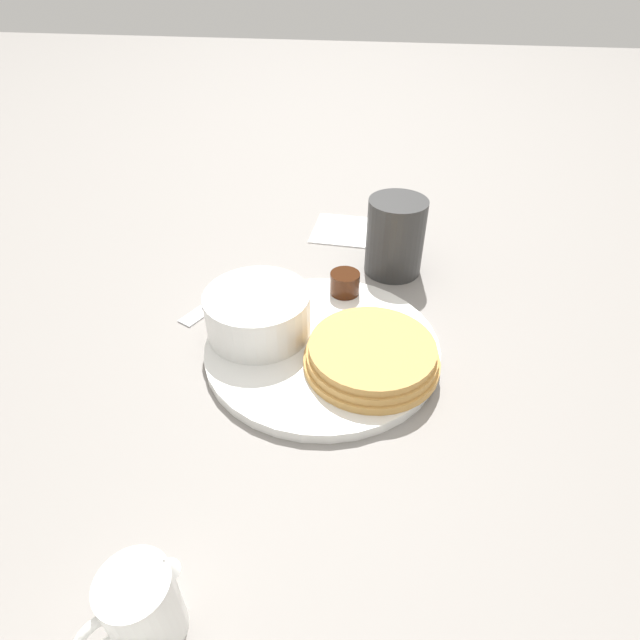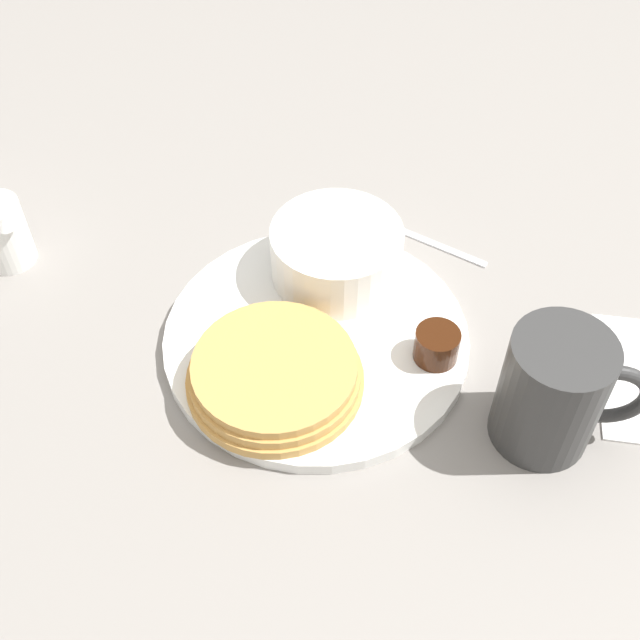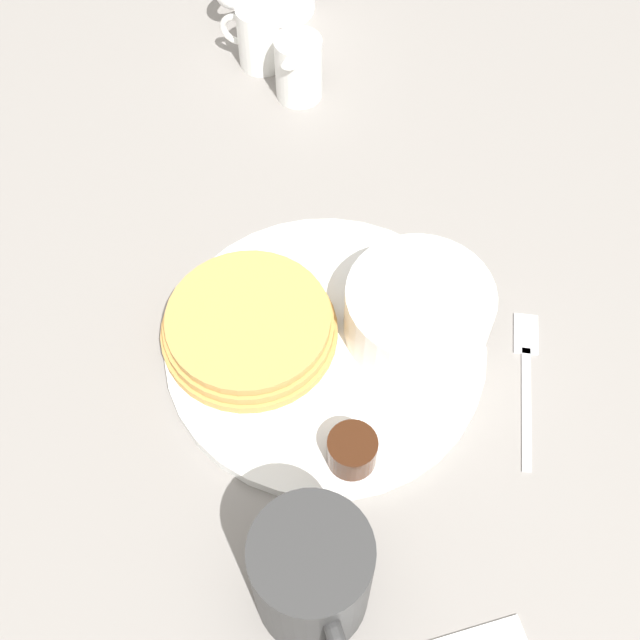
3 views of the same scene
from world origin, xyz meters
TOP-DOWN VIEW (x-y plane):
  - ground_plane at (0.00, 0.00)m, footprint 4.00×4.00m
  - plate at (0.00, 0.00)m, footprint 0.26×0.26m
  - pancake_stack at (0.06, -0.03)m, footprint 0.14×0.14m
  - bowl at (-0.07, 0.01)m, footprint 0.12×0.12m
  - syrup_cup at (0.01, 0.10)m, footprint 0.04×0.04m
  - butter_ramekin at (-0.09, 0.03)m, footprint 0.05×0.05m
  - coffee_mug at (0.07, 0.19)m, footprint 0.08×0.11m
  - creamer_pitcher_near at (-0.07, -0.30)m, footprint 0.05×0.06m
  - fork at (-0.15, 0.07)m, footprint 0.07×0.13m

SIDE VIEW (x-z plane):
  - ground_plane at x=0.00m, z-range 0.00..0.00m
  - fork at x=-0.15m, z-range 0.00..0.00m
  - plate at x=0.00m, z-range 0.00..0.01m
  - pancake_stack at x=0.06m, z-range 0.01..0.04m
  - syrup_cup at x=0.01m, z-range 0.01..0.04m
  - butter_ramekin at x=-0.09m, z-range 0.01..0.05m
  - creamer_pitcher_near at x=-0.07m, z-range 0.00..0.07m
  - bowl at x=-0.07m, z-range 0.01..0.06m
  - coffee_mug at x=0.07m, z-range 0.00..0.10m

